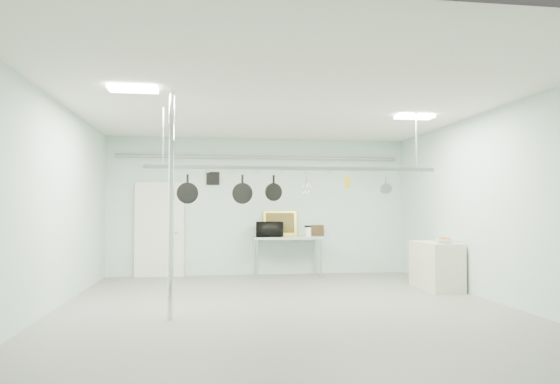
{
  "coord_description": "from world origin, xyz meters",
  "views": [
    {
      "loc": [
        -1.16,
        -7.71,
        1.53
      ],
      "look_at": [
        0.06,
        1.0,
        1.84
      ],
      "focal_mm": 32.0,
      "sensor_mm": 36.0,
      "label": 1
    }
  ],
  "objects": [
    {
      "name": "microwave",
      "position": [
        0.19,
        3.6,
        1.08
      ],
      "size": [
        0.66,
        0.48,
        0.34
      ],
      "primitive_type": "imported",
      "rotation": [
        0.0,
        0.0,
        3.05
      ],
      "color": "black",
      "rests_on": "prep_table"
    },
    {
      "name": "prep_table",
      "position": [
        0.6,
        3.6,
        0.83
      ],
      "size": [
        1.6,
        0.7,
        0.91
      ],
      "color": "#9DB9AA",
      "rests_on": "floor"
    },
    {
      "name": "grater",
      "position": [
        1.09,
        0.3,
        1.98
      ],
      "size": [
        0.09,
        0.05,
        0.21
      ],
      "primitive_type": null,
      "rotation": [
        0.0,
        0.0,
        -0.36
      ],
      "color": "gold",
      "rests_on": "pot_rack"
    },
    {
      "name": "wall_vent",
      "position": [
        -1.1,
        3.97,
        2.25
      ],
      "size": [
        0.3,
        0.04,
        0.3
      ],
      "primitive_type": "cube",
      "color": "black",
      "rests_on": "back_wall"
    },
    {
      "name": "fruit_bowl",
      "position": [
        3.18,
        1.1,
        0.94
      ],
      "size": [
        0.42,
        0.42,
        0.08
      ],
      "primitive_type": "imported",
      "rotation": [
        0.0,
        0.0,
        -0.37
      ],
      "color": "silver",
      "rests_on": "side_cabinet"
    },
    {
      "name": "skillet_right",
      "position": [
        -0.14,
        0.3,
        1.88
      ],
      "size": [
        0.29,
        0.12,
        0.41
      ],
      "primitive_type": null,
      "rotation": [
        0.0,
        0.0,
        0.21
      ],
      "color": "black",
      "rests_on": "pot_rack"
    },
    {
      "name": "conduit_pipe",
      "position": [
        0.0,
        3.9,
        2.75
      ],
      "size": [
        6.6,
        0.07,
        0.07
      ],
      "primitive_type": "cylinder",
      "rotation": [
        0.0,
        1.57,
        0.0
      ],
      "color": "gray",
      "rests_on": "back_wall"
    },
    {
      "name": "chrome_pole",
      "position": [
        -1.7,
        -0.6,
        1.6
      ],
      "size": [
        0.08,
        0.08,
        3.2
      ],
      "primitive_type": "cylinder",
      "color": "silver",
      "rests_on": "floor"
    },
    {
      "name": "light_panel_right",
      "position": [
        2.4,
        0.6,
        3.16
      ],
      "size": [
        0.65,
        0.3,
        0.05
      ],
      "primitive_type": "cube",
      "color": "white",
      "rests_on": "ceiling"
    },
    {
      "name": "whisk",
      "position": [
        0.4,
        0.3,
        1.94
      ],
      "size": [
        0.24,
        0.24,
        0.3
      ],
      "primitive_type": null,
      "rotation": [
        0.0,
        0.0,
        -0.43
      ],
      "color": "silver",
      "rests_on": "pot_rack"
    },
    {
      "name": "right_wall",
      "position": [
        3.49,
        0.0,
        1.6
      ],
      "size": [
        0.02,
        8.0,
        3.2
      ],
      "primitive_type": "cube",
      "color": "#A5C6BC",
      "rests_on": "floor"
    },
    {
      "name": "skillet_mid",
      "position": [
        -0.65,
        0.3,
        1.86
      ],
      "size": [
        0.34,
        0.16,
        0.46
      ],
      "primitive_type": null,
      "rotation": [
        0.0,
        0.0,
        -0.33
      ],
      "color": "black",
      "rests_on": "pot_rack"
    },
    {
      "name": "coffee_canister",
      "position": [
        1.05,
        3.47,
        1.01
      ],
      "size": [
        0.18,
        0.18,
        0.22
      ],
      "primitive_type": "cylinder",
      "rotation": [
        0.0,
        0.0,
        -0.2
      ],
      "color": "white",
      "rests_on": "prep_table"
    },
    {
      "name": "painting_large",
      "position": [
        0.47,
        3.9,
        1.2
      ],
      "size": [
        0.78,
        0.13,
        0.58
      ],
      "primitive_type": "cube",
      "rotation": [
        -0.14,
        0.0,
        -0.01
      ],
      "color": "yellow",
      "rests_on": "prep_table"
    },
    {
      "name": "door",
      "position": [
        -2.3,
        3.94,
        1.05
      ],
      "size": [
        1.1,
        0.1,
        2.2
      ],
      "primitive_type": "cube",
      "color": "silver",
      "rests_on": "floor"
    },
    {
      "name": "saucepan",
      "position": [
        1.76,
        0.3,
        1.93
      ],
      "size": [
        0.2,
        0.14,
        0.31
      ],
      "primitive_type": null,
      "rotation": [
        0.0,
        0.0,
        -0.25
      ],
      "color": "#A3A2A7",
      "rests_on": "pot_rack"
    },
    {
      "name": "painting_small",
      "position": [
        1.37,
        3.9,
        1.03
      ],
      "size": [
        0.3,
        0.09,
        0.25
      ],
      "primitive_type": "cube",
      "rotation": [
        -0.17,
        0.0,
        0.03
      ],
      "color": "#382613",
      "rests_on": "prep_table"
    },
    {
      "name": "light_panel_left",
      "position": [
        -2.2,
        -0.8,
        3.16
      ],
      "size": [
        0.65,
        0.3,
        0.05
      ],
      "primitive_type": "cube",
      "color": "white",
      "rests_on": "ceiling"
    },
    {
      "name": "fruit_cluster",
      "position": [
        3.18,
        1.1,
        0.98
      ],
      "size": [
        0.24,
        0.24,
        0.09
      ],
      "primitive_type": null,
      "color": "#B82610",
      "rests_on": "fruit_bowl"
    },
    {
      "name": "floor",
      "position": [
        0.0,
        0.0,
        0.0
      ],
      "size": [
        8.0,
        8.0,
        0.0
      ],
      "primitive_type": "plane",
      "color": "gray",
      "rests_on": "ground"
    },
    {
      "name": "back_wall",
      "position": [
        0.0,
        3.99,
        1.6
      ],
      "size": [
        7.0,
        0.02,
        3.2
      ],
      "primitive_type": "cube",
      "color": "#A5C6BC",
      "rests_on": "floor"
    },
    {
      "name": "ceiling",
      "position": [
        0.0,
        0.0,
        3.19
      ],
      "size": [
        7.0,
        8.0,
        0.02
      ],
      "primitive_type": "cube",
      "color": "silver",
      "rests_on": "back_wall"
    },
    {
      "name": "skillet_left",
      "position": [
        -1.52,
        0.3,
        1.86
      ],
      "size": [
        0.34,
        0.11,
        0.45
      ],
      "primitive_type": null,
      "rotation": [
        0.0,
        0.0,
        0.14
      ],
      "color": "black",
      "rests_on": "pot_rack"
    },
    {
      "name": "side_cabinet",
      "position": [
        3.15,
        1.4,
        0.45
      ],
      "size": [
        0.6,
        1.2,
        0.9
      ],
      "primitive_type": "cube",
      "color": "beige",
      "rests_on": "floor"
    },
    {
      "name": "pot_rack",
      "position": [
        0.2,
        0.3,
        2.23
      ],
      "size": [
        4.8,
        0.06,
        1.0
      ],
      "color": "#B7B7BC",
      "rests_on": "ceiling"
    }
  ]
}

